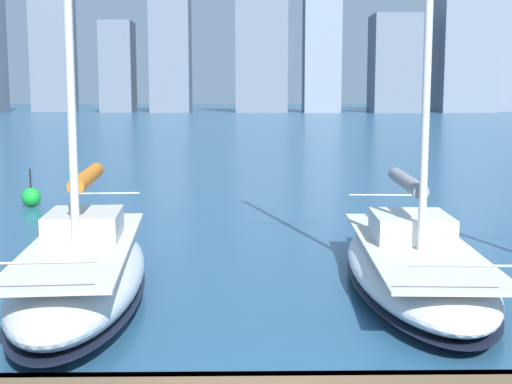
% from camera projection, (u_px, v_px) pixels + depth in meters
% --- Properties ---
extents(city_skyline, '(168.82, 22.24, 48.50)m').
position_uv_depth(city_skyline, '(246.00, 29.00, 162.72)').
color(city_skyline, slate).
rests_on(city_skyline, ground).
extents(sailboat_grey, '(3.09, 8.76, 11.76)m').
position_uv_depth(sailboat_grey, '(414.00, 260.00, 15.13)').
color(sailboat_grey, white).
rests_on(sailboat_grey, ground).
extents(sailboat_orange, '(2.96, 8.12, 11.82)m').
position_uv_depth(sailboat_orange, '(82.00, 268.00, 13.96)').
color(sailboat_orange, silver).
rests_on(sailboat_orange, ground).
extents(channel_buoy, '(0.70, 0.70, 1.40)m').
position_uv_depth(channel_buoy, '(31.00, 197.00, 26.18)').
color(channel_buoy, green).
rests_on(channel_buoy, ground).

